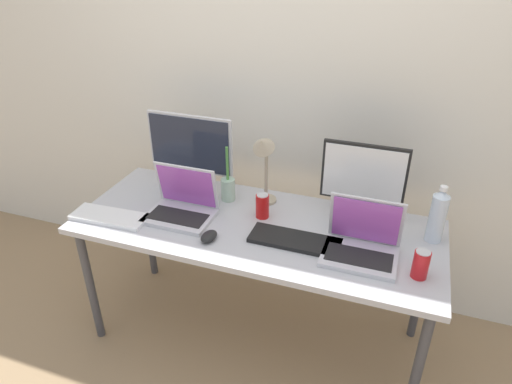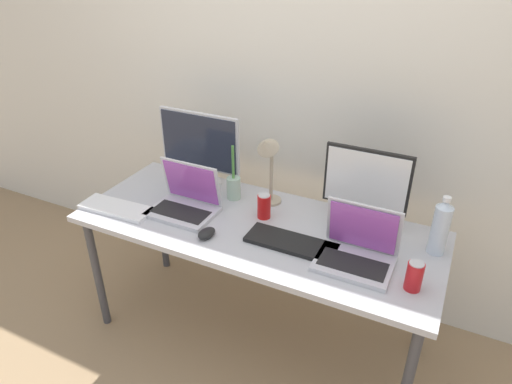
% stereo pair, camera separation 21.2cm
% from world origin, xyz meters
% --- Properties ---
extents(ground_plane, '(16.00, 16.00, 0.00)m').
position_xyz_m(ground_plane, '(0.00, 0.00, 0.00)').
color(ground_plane, '#9E7F5B').
extents(wall_back, '(7.00, 0.08, 2.60)m').
position_xyz_m(wall_back, '(0.00, 0.59, 1.30)').
color(wall_back, silver).
rests_on(wall_back, ground).
extents(work_desk, '(1.76, 0.70, 0.74)m').
position_xyz_m(work_desk, '(0.00, 0.00, 0.68)').
color(work_desk, '#424247').
rests_on(work_desk, ground).
extents(monitor_left, '(0.47, 0.22, 0.42)m').
position_xyz_m(monitor_left, '(-0.45, 0.24, 0.97)').
color(monitor_left, silver).
rests_on(monitor_left, work_desk).
extents(monitor_center, '(0.39, 0.21, 0.40)m').
position_xyz_m(monitor_center, '(0.46, 0.21, 0.95)').
color(monitor_center, black).
rests_on(monitor_center, work_desk).
extents(laptop_silver, '(0.33, 0.24, 0.25)m').
position_xyz_m(laptop_silver, '(-0.37, -0.04, 0.80)').
color(laptop_silver, silver).
rests_on(laptop_silver, work_desk).
extents(laptop_secondary, '(0.32, 0.24, 0.25)m').
position_xyz_m(laptop_secondary, '(0.51, -0.07, 0.80)').
color(laptop_secondary, silver).
rests_on(laptop_secondary, work_desk).
extents(keyboard_main, '(0.42, 0.15, 0.02)m').
position_xyz_m(keyboard_main, '(0.22, -0.08, 0.75)').
color(keyboard_main, black).
rests_on(keyboard_main, work_desk).
extents(keyboard_aux, '(0.39, 0.16, 0.02)m').
position_xyz_m(keyboard_aux, '(-0.70, -0.19, 0.75)').
color(keyboard_aux, white).
rests_on(keyboard_aux, work_desk).
extents(mouse_by_keyboard, '(0.08, 0.11, 0.04)m').
position_xyz_m(mouse_by_keyboard, '(-0.16, -0.19, 0.76)').
color(mouse_by_keyboard, black).
rests_on(mouse_by_keyboard, work_desk).
extents(water_bottle, '(0.08, 0.08, 0.28)m').
position_xyz_m(water_bottle, '(0.81, 0.15, 0.87)').
color(water_bottle, silver).
rests_on(water_bottle, work_desk).
extents(soda_can_near_keyboard, '(0.07, 0.07, 0.13)m').
position_xyz_m(soda_can_near_keyboard, '(0.76, -0.14, 0.80)').
color(soda_can_near_keyboard, red).
rests_on(soda_can_near_keyboard, work_desk).
extents(soda_can_by_laptop, '(0.07, 0.07, 0.13)m').
position_xyz_m(soda_can_by_laptop, '(0.01, 0.08, 0.80)').
color(soda_can_by_laptop, red).
rests_on(soda_can_by_laptop, work_desk).
extents(bamboo_vase, '(0.07, 0.07, 0.30)m').
position_xyz_m(bamboo_vase, '(-0.22, 0.18, 0.81)').
color(bamboo_vase, '#B2D1B7').
rests_on(bamboo_vase, work_desk).
extents(desk_lamp, '(0.11, 0.18, 0.40)m').
position_xyz_m(desk_lamp, '(-0.03, 0.19, 1.01)').
color(desk_lamp, tan).
rests_on(desk_lamp, work_desk).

